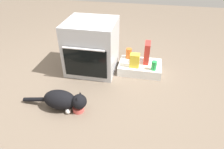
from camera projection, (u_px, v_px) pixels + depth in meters
name	position (u px, v px, depth m)	size (l,w,h in m)	color
ground	(90.00, 87.00, 2.40)	(8.00, 8.00, 0.00)	#6B5B4C
oven	(92.00, 46.00, 2.58)	(0.63, 0.64, 0.67)	#B7BABF
pantry_cabinet	(140.00, 67.00, 2.67)	(0.56, 0.37, 0.12)	white
food_bowl	(78.00, 108.00, 2.05)	(0.12, 0.12, 0.08)	#C64C47
cat	(63.00, 100.00, 2.04)	(0.73, 0.21, 0.22)	black
soda_can	(154.00, 66.00, 2.48)	(0.07, 0.07, 0.12)	green
snack_bag	(135.00, 60.00, 2.52)	(0.12, 0.09, 0.18)	yellow
sauce_jar	(129.00, 53.00, 2.73)	(0.08, 0.08, 0.14)	#D16023
cereal_box	(147.00, 53.00, 2.59)	(0.07, 0.18, 0.28)	#B72D28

